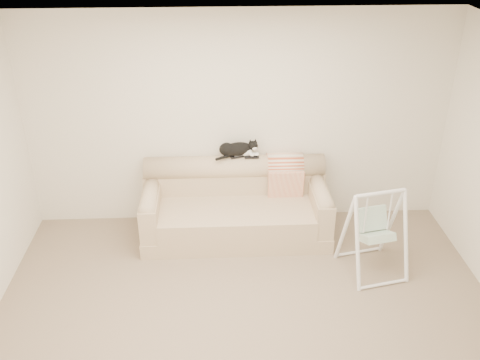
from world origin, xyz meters
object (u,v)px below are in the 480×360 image
(sofa, at_px, (236,207))
(remote_a, at_px, (238,156))
(tuxedo_cat, at_px, (237,149))
(remote_b, at_px, (252,157))
(baby_swing, at_px, (375,231))

(sofa, relative_size, remote_a, 11.78)
(tuxedo_cat, bearing_deg, remote_b, -10.36)
(tuxedo_cat, bearing_deg, baby_swing, -36.71)
(remote_a, bearing_deg, tuxedo_cat, 127.57)
(remote_a, xyz_separation_m, remote_b, (0.16, -0.02, -0.00))
(remote_b, xyz_separation_m, tuxedo_cat, (-0.17, 0.03, 0.09))
(sofa, distance_m, remote_b, 0.63)
(remote_b, bearing_deg, sofa, -134.31)
(remote_a, bearing_deg, baby_swing, -36.61)
(tuxedo_cat, relative_size, baby_swing, 0.54)
(sofa, height_order, baby_swing, baby_swing)
(baby_swing, bearing_deg, tuxedo_cat, 143.29)
(remote_b, bearing_deg, baby_swing, -39.45)
(tuxedo_cat, bearing_deg, remote_a, -52.43)
(sofa, bearing_deg, tuxedo_cat, 81.92)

